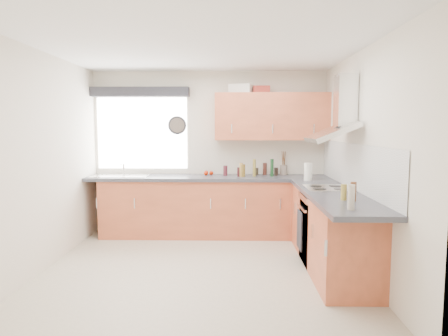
{
  "coord_description": "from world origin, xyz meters",
  "views": [
    {
      "loc": [
        0.36,
        -4.43,
        1.63
      ],
      "look_at": [
        0.25,
        0.85,
        1.1
      ],
      "focal_mm": 32.0,
      "sensor_mm": 36.0,
      "label": 1
    }
  ],
  "objects_px": {
    "oven": "(327,228)",
    "washing_machine": "(192,208)",
    "upper_cabinets": "(272,117)",
    "extractor_hood": "(338,116)"
  },
  "relations": [
    {
      "from": "oven",
      "to": "extractor_hood",
      "type": "distance_m",
      "value": 1.35
    },
    {
      "from": "oven",
      "to": "upper_cabinets",
      "type": "xyz_separation_m",
      "value": [
        -0.55,
        1.32,
        1.38
      ]
    },
    {
      "from": "extractor_hood",
      "to": "upper_cabinets",
      "type": "height_order",
      "value": "upper_cabinets"
    },
    {
      "from": "extractor_hood",
      "to": "washing_machine",
      "type": "distance_m",
      "value": 2.6
    },
    {
      "from": "extractor_hood",
      "to": "washing_machine",
      "type": "relative_size",
      "value": 0.95
    },
    {
      "from": "oven",
      "to": "washing_machine",
      "type": "distance_m",
      "value": 2.13
    },
    {
      "from": "washing_machine",
      "to": "extractor_hood",
      "type": "bearing_deg",
      "value": -27.64
    },
    {
      "from": "oven",
      "to": "washing_machine",
      "type": "bearing_deg",
      "value": 145.1
    },
    {
      "from": "extractor_hood",
      "to": "upper_cabinets",
      "type": "distance_m",
      "value": 1.48
    },
    {
      "from": "oven",
      "to": "upper_cabinets",
      "type": "bearing_deg",
      "value": 112.54
    }
  ]
}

